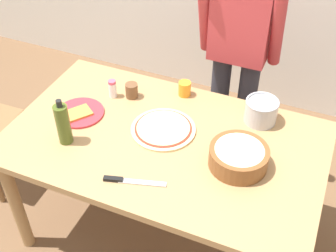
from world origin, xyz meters
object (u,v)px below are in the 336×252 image
plate_with_slice (80,113)px  chef_knife (127,181)px  pizza_raw_on_board (163,129)px  salt_shaker (113,89)px  person_cook (239,44)px  popcorn_bowl (239,155)px  cup_orange (185,89)px  steel_pot (261,111)px  cup_small_brown (132,91)px  olive_oil_bottle (63,124)px  dining_table (164,152)px

plate_with_slice → chef_knife: plate_with_slice is taller
pizza_raw_on_board → salt_shaker: 0.41m
person_cook → popcorn_bowl: bearing=-73.3°
popcorn_bowl → cup_orange: popcorn_bowl is taller
pizza_raw_on_board → popcorn_bowl: bearing=-12.1°
pizza_raw_on_board → cup_orange: size_ratio=3.96×
pizza_raw_on_board → chef_knife: pizza_raw_on_board is taller
pizza_raw_on_board → steel_pot: size_ratio=1.94×
steel_pot → salt_shaker: size_ratio=1.64×
person_cook → cup_small_brown: bearing=-133.2°
popcorn_bowl → pizza_raw_on_board: bearing=167.9°
steel_pot → cup_small_brown: bearing=-174.0°
person_cook → pizza_raw_on_board: 0.74m
olive_oil_bottle → plate_with_slice: bearing=103.9°
pizza_raw_on_board → chef_knife: bearing=-91.6°
dining_table → steel_pot: size_ratio=9.22×
plate_with_slice → steel_pot: bearing=19.7°
olive_oil_bottle → steel_pot: olive_oil_bottle is taller
popcorn_bowl → steel_pot: steel_pot is taller
steel_pot → salt_shaker: 0.83m
pizza_raw_on_board → salt_shaker: size_ratio=3.18×
person_cook → popcorn_bowl: size_ratio=5.79×
olive_oil_bottle → chef_knife: olive_oil_bottle is taller
olive_oil_bottle → chef_knife: size_ratio=0.90×
salt_shaker → chef_knife: (0.37, -0.55, -0.05)m
chef_knife → cup_orange: bearing=90.0°
person_cook → popcorn_bowl: (0.23, -0.78, -0.12)m
pizza_raw_on_board → cup_orange: cup_orange is taller
plate_with_slice → cup_small_brown: 0.32m
pizza_raw_on_board → cup_small_brown: cup_small_brown is taller
plate_with_slice → salt_shaker: (0.09, 0.21, 0.04)m
chef_knife → pizza_raw_on_board: bearing=88.4°
pizza_raw_on_board → cup_orange: (-0.01, 0.33, 0.03)m
plate_with_slice → cup_orange: cup_orange is taller
pizza_raw_on_board → cup_orange: 0.33m
cup_orange → cup_small_brown: size_ratio=1.00×
salt_shaker → pizza_raw_on_board: bearing=-22.6°
pizza_raw_on_board → cup_small_brown: 0.34m
cup_orange → salt_shaker: 0.41m
person_cook → plate_with_slice: size_ratio=6.23×
cup_orange → chef_knife: bearing=-90.0°
person_cook → pizza_raw_on_board: bearing=-105.3°
person_cook → salt_shaker: bearing=-136.7°
pizza_raw_on_board → olive_oil_bottle: olive_oil_bottle is taller
popcorn_bowl → dining_table: bearing=176.0°
dining_table → cup_orange: size_ratio=18.82×
cup_orange → chef_knife: (-0.00, -0.72, -0.04)m
plate_with_slice → salt_shaker: 0.23m
olive_oil_bottle → cup_orange: 0.72m
popcorn_bowl → cup_orange: size_ratio=3.29×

